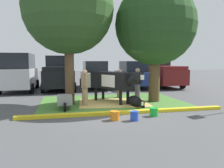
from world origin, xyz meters
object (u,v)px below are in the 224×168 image
at_px(bucket_green, 154,112).
at_px(suv_dark_grey, 20,72).
at_px(hatchback_white, 95,75).
at_px(pickup_truck_maroon, 160,72).
at_px(wheelbarrow, 65,100).
at_px(calf_lying, 135,101).
at_px(shade_tree_left, 68,9).
at_px(sedan_blue, 133,75).
at_px(cow_holstein, 113,81).
at_px(pickup_truck_black, 59,74).
at_px(person_visitor_far, 138,83).
at_px(shade_tree_right, 155,25).
at_px(bucket_blue, 134,116).
at_px(person_visitor_near, 119,83).
at_px(bucket_orange, 115,115).
at_px(person_handler, 85,86).

bearing_deg(bucket_green, suv_dark_grey, 125.33).
xyz_separation_m(hatchback_white, pickup_truck_maroon, (5.30, 0.19, 0.13)).
bearing_deg(wheelbarrow, calf_lying, -2.33).
xyz_separation_m(shade_tree_left, sedan_blue, (4.94, 5.94, -3.33)).
height_order(cow_holstein, pickup_truck_black, pickup_truck_black).
bearing_deg(shade_tree_left, bucket_green, -44.45).
relative_size(person_visitor_far, bucket_green, 5.02).
height_order(shade_tree_right, hatchback_white, shade_tree_right).
distance_m(bucket_blue, pickup_truck_black, 9.93).
xyz_separation_m(shade_tree_right, sedan_blue, (0.82, 6.00, -2.75)).
distance_m(person_visitor_far, sedan_blue, 5.87).
height_order(bucket_blue, pickup_truck_black, pickup_truck_black).
height_order(hatchback_white, pickup_truck_maroon, pickup_truck_maroon).
bearing_deg(person_visitor_near, person_visitor_far, -58.82).
bearing_deg(pickup_truck_black, person_visitor_far, -56.57).
xyz_separation_m(shade_tree_right, bucket_green, (-1.21, -2.80, -3.57)).
bearing_deg(hatchback_white, calf_lying, -83.95).
bearing_deg(suv_dark_grey, pickup_truck_black, 12.05).
bearing_deg(person_visitor_near, bucket_green, -87.14).
xyz_separation_m(wheelbarrow, hatchback_white, (2.30, 7.08, 0.60)).
height_order(pickup_truck_black, sedan_blue, pickup_truck_black).
distance_m(shade_tree_right, cow_holstein, 3.39).
distance_m(shade_tree_right, hatchback_white, 7.10).
height_order(shade_tree_right, pickup_truck_black, shade_tree_right).
distance_m(bucket_orange, bucket_green, 1.54).
xyz_separation_m(bucket_orange, sedan_blue, (3.54, 9.02, 0.82)).
bearing_deg(cow_holstein, person_handler, -159.77).
bearing_deg(person_visitor_far, person_visitor_near, 121.18).
bearing_deg(bucket_green, hatchback_white, 95.51).
relative_size(sedan_blue, pickup_truck_maroon, 0.81).
height_order(cow_holstein, bucket_green, cow_holstein).
relative_size(person_handler, pickup_truck_maroon, 0.31).
relative_size(shade_tree_right, person_visitor_near, 3.63).
bearing_deg(shade_tree_right, shade_tree_left, 179.15).
bearing_deg(bucket_green, person_visitor_near, 92.86).
xyz_separation_m(shade_tree_right, pickup_truck_maroon, (3.23, 6.39, -2.62)).
xyz_separation_m(calf_lying, suv_dark_grey, (-5.96, 6.76, 1.03)).
distance_m(shade_tree_left, pickup_truck_black, 7.04).
bearing_deg(suv_dark_grey, shade_tree_left, -61.07).
bearing_deg(pickup_truck_maroon, person_visitor_near, -133.24).
relative_size(wheelbarrow, bucket_blue, 4.92).
xyz_separation_m(shade_tree_left, pickup_truck_black, (-0.56, 6.25, -3.20)).
relative_size(bucket_green, hatchback_white, 0.08).
distance_m(shade_tree_left, person_handler, 3.52).
distance_m(shade_tree_left, pickup_truck_maroon, 10.21).
distance_m(shade_tree_right, suv_dark_grey, 9.60).
relative_size(person_visitor_far, wheelbarrow, 1.04).
relative_size(pickup_truck_black, hatchback_white, 1.23).
relative_size(person_visitor_near, person_visitor_far, 0.94).
bearing_deg(cow_holstein, calf_lying, -53.36).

